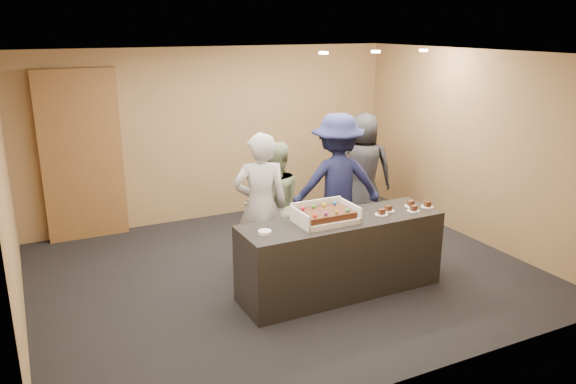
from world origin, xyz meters
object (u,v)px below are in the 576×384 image
object	(u,v)px
sheet_cake	(326,214)
plate_stack	(265,232)
storage_cabinet	(82,156)
person_navy_man	(337,185)
serving_counter	(341,256)
person_brown_extra	(354,175)
person_dark_suit	(363,170)
cake_box	(325,217)
person_sage_man	(274,205)
person_server_grey	(261,207)

from	to	relation	value
sheet_cake	plate_stack	xyz separation A→B (m)	(-0.76, -0.04, -0.08)
sheet_cake	storage_cabinet	bearing A→B (deg)	124.53
person_navy_man	serving_counter	bearing A→B (deg)	77.41
person_brown_extra	person_dark_suit	size ratio (longest dim) A/B	0.86
plate_stack	person_navy_man	distance (m)	1.90
cake_box	person_brown_extra	world-z (taller)	person_brown_extra
serving_counter	person_navy_man	xyz separation A→B (m)	(0.57, 1.07, 0.51)
person_sage_man	person_dark_suit	bearing A→B (deg)	-158.83
storage_cabinet	person_brown_extra	distance (m)	4.05
storage_cabinet	plate_stack	xyz separation A→B (m)	(1.42, -3.21, -0.31)
cake_box	person_sage_man	xyz separation A→B (m)	(-0.17, 1.00, -0.13)
serving_counter	cake_box	bearing A→B (deg)	173.00
person_navy_man	person_dark_suit	size ratio (longest dim) A/B	1.08
storage_cabinet	plate_stack	bearing A→B (deg)	-66.11
plate_stack	person_server_grey	size ratio (longest dim) A/B	0.08
storage_cabinet	person_server_grey	distance (m)	2.96
cake_box	person_navy_man	bearing A→B (deg)	52.98
person_server_grey	person_navy_man	distance (m)	1.26
storage_cabinet	plate_stack	world-z (taller)	storage_cabinet
person_navy_man	person_server_grey	bearing A→B (deg)	28.02
serving_counter	sheet_cake	xyz separation A→B (m)	(-0.21, 0.00, 0.55)
sheet_cake	person_dark_suit	xyz separation A→B (m)	(1.70, 1.80, -0.11)
person_server_grey	person_dark_suit	xyz separation A→B (m)	(2.14, 1.01, -0.03)
serving_counter	plate_stack	distance (m)	1.08
cake_box	sheet_cake	distance (m)	0.06
plate_stack	person_dark_suit	xyz separation A→B (m)	(2.46, 1.84, -0.03)
sheet_cake	plate_stack	bearing A→B (deg)	-177.08
cake_box	plate_stack	distance (m)	0.77
plate_stack	serving_counter	bearing A→B (deg)	2.28
person_server_grey	person_sage_man	size ratio (longest dim) A/B	1.11
storage_cabinet	plate_stack	distance (m)	3.53
serving_counter	person_brown_extra	xyz separation A→B (m)	(1.46, 2.03, 0.31)
person_brown_extra	person_dark_suit	bearing A→B (deg)	69.96
cake_box	person_dark_suit	size ratio (longest dim) A/B	0.38
plate_stack	storage_cabinet	bearing A→B (deg)	113.89
sheet_cake	person_dark_suit	bearing A→B (deg)	46.75
storage_cabinet	cake_box	xyz separation A→B (m)	(2.19, -3.15, -0.28)
person_dark_suit	person_sage_man	bearing A→B (deg)	51.15
person_sage_man	person_navy_man	world-z (taller)	person_navy_man
serving_counter	person_navy_man	size ratio (longest dim) A/B	1.25
storage_cabinet	person_brown_extra	size ratio (longest dim) A/B	1.60
person_sage_man	plate_stack	bearing A→B (deg)	59.36
storage_cabinet	person_dark_suit	bearing A→B (deg)	-19.44
plate_stack	person_brown_extra	xyz separation A→B (m)	(2.43, 2.07, -0.15)
person_navy_man	person_brown_extra	bearing A→B (deg)	-117.06
person_navy_man	person_dark_suit	world-z (taller)	person_navy_man
sheet_cake	person_navy_man	world-z (taller)	person_navy_man
person_server_grey	person_dark_suit	bearing A→B (deg)	-139.68
cake_box	person_brown_extra	xyz separation A→B (m)	(1.67, 2.00, -0.18)
cake_box	sheet_cake	size ratio (longest dim) A/B	1.17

